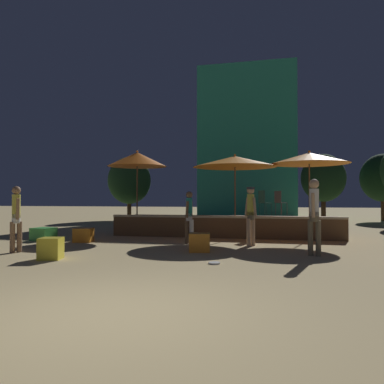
# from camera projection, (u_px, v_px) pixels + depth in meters

# --- Properties ---
(ground_plane) EXTENTS (120.00, 120.00, 0.00)m
(ground_plane) POSITION_uv_depth(u_px,v_px,m) (106.00, 314.00, 4.51)
(ground_plane) COLOR tan
(wooden_deck) EXTENTS (8.33, 2.28, 0.80)m
(wooden_deck) POSITION_uv_depth(u_px,v_px,m) (227.00, 226.00, 14.30)
(wooden_deck) COLOR brown
(wooden_deck) RESTS_ON ground
(patio_umbrella_0) EXTENTS (2.99, 2.99, 3.00)m
(patio_umbrella_0) POSITION_uv_depth(u_px,v_px,m) (235.00, 162.00, 13.28)
(patio_umbrella_0) COLOR brown
(patio_umbrella_0) RESTS_ON ground
(patio_umbrella_1) EXTENTS (2.28, 2.28, 3.27)m
(patio_umbrella_1) POSITION_uv_depth(u_px,v_px,m) (137.00, 159.00, 14.39)
(patio_umbrella_1) COLOR brown
(patio_umbrella_1) RESTS_ON ground
(patio_umbrella_2) EXTENTS (2.70, 2.70, 3.07)m
(patio_umbrella_2) POSITION_uv_depth(u_px,v_px,m) (309.00, 158.00, 12.83)
(patio_umbrella_2) COLOR brown
(patio_umbrella_2) RESTS_ON ground
(cube_seat_0) EXTENTS (0.58, 0.58, 0.50)m
(cube_seat_0) POSITION_uv_depth(u_px,v_px,m) (51.00, 248.00, 8.64)
(cube_seat_0) COLOR yellow
(cube_seat_0) RESTS_ON ground
(cube_seat_1) EXTENTS (0.67, 0.67, 0.45)m
(cube_seat_1) POSITION_uv_depth(u_px,v_px,m) (84.00, 235.00, 12.13)
(cube_seat_1) COLOR orange
(cube_seat_1) RESTS_ON ground
(cube_seat_2) EXTENTS (0.63, 0.63, 0.48)m
(cube_seat_2) POSITION_uv_depth(u_px,v_px,m) (200.00, 242.00, 9.90)
(cube_seat_2) COLOR orange
(cube_seat_2) RESTS_ON ground
(cube_seat_3) EXTENTS (0.71, 0.71, 0.42)m
(cube_seat_3) POSITION_uv_depth(u_px,v_px,m) (44.00, 234.00, 12.61)
(cube_seat_3) COLOR #4CC651
(cube_seat_3) RESTS_ON ground
(person_0) EXTENTS (0.31, 0.58, 1.88)m
(person_0) POSITION_uv_depth(u_px,v_px,m) (314.00, 213.00, 9.16)
(person_0) COLOR #72664C
(person_0) RESTS_ON ground
(person_2) EXTENTS (0.42, 0.40, 1.76)m
(person_2) POSITION_uv_depth(u_px,v_px,m) (251.00, 212.00, 11.14)
(person_2) COLOR tan
(person_2) RESTS_ON ground
(person_3) EXTENTS (0.29, 0.44, 1.63)m
(person_3) POSITION_uv_depth(u_px,v_px,m) (189.00, 216.00, 11.66)
(person_3) COLOR white
(person_3) RESTS_ON ground
(person_4) EXTENTS (0.43, 0.37, 1.73)m
(person_4) POSITION_uv_depth(u_px,v_px,m) (16.00, 216.00, 9.75)
(person_4) COLOR #997051
(person_4) RESTS_ON ground
(bistro_chair_0) EXTENTS (0.48, 0.48, 0.90)m
(bistro_chair_0) POSITION_uv_depth(u_px,v_px,m) (263.00, 200.00, 13.51)
(bistro_chair_0) COLOR #1E4C47
(bistro_chair_0) RESTS_ON wooden_deck
(bistro_chair_1) EXTENTS (0.48, 0.48, 0.90)m
(bistro_chair_1) POSITION_uv_depth(u_px,v_px,m) (279.00, 200.00, 14.21)
(bistro_chair_1) COLOR #47474C
(bistro_chair_1) RESTS_ON wooden_deck
(frisbee_disc) EXTENTS (0.26, 0.26, 0.03)m
(frisbee_disc) POSITION_uv_depth(u_px,v_px,m) (214.00, 263.00, 8.03)
(frisbee_disc) COLOR white
(frisbee_disc) RESTS_ON ground
(background_tree_0) EXTENTS (2.60, 2.60, 4.08)m
(background_tree_0) POSITION_uv_depth(u_px,v_px,m) (323.00, 178.00, 22.34)
(background_tree_0) COLOR #3D2B1C
(background_tree_0) RESTS_ON ground
(background_tree_2) EXTENTS (2.76, 2.76, 4.26)m
(background_tree_2) POSITION_uv_depth(u_px,v_px,m) (383.00, 178.00, 23.71)
(background_tree_2) COLOR #3D2B1C
(background_tree_2) RESTS_ON ground
(background_tree_3) EXTENTS (2.83, 2.83, 4.18)m
(background_tree_3) POSITION_uv_depth(u_px,v_px,m) (129.00, 181.00, 24.85)
(background_tree_3) COLOR #3D2B1C
(background_tree_3) RESTS_ON ground
(distant_building) EXTENTS (7.51, 4.43, 11.75)m
(distant_building) POSITION_uv_depth(u_px,v_px,m) (248.00, 144.00, 30.19)
(distant_building) COLOR teal
(distant_building) RESTS_ON ground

